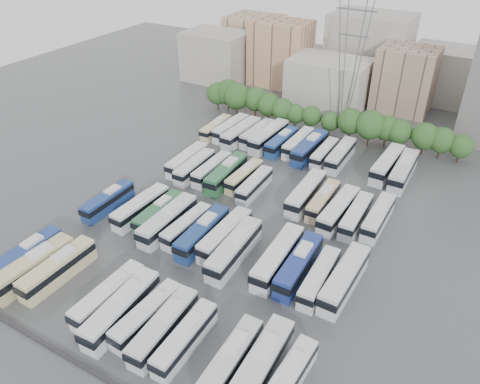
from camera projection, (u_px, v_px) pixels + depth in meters
The scene contains 51 objects.
ground at pixel (231, 226), 79.43m from camera, with size 220.00×220.00×0.00m, color #424447.
parapet at pixel (88, 369), 55.20m from camera, with size 56.00×0.50×0.50m, color #2D2D30.
tree_line at pixel (316, 114), 108.68m from camera, with size 64.05×8.04×8.38m.
city_buildings at pixel (340, 62), 130.81m from camera, with size 102.00×35.00×20.00m.
electricity_pylon at pixel (352, 47), 105.05m from camera, with size 9.00×6.91×33.83m.
bus_r0_s0 at pixel (26, 256), 69.94m from camera, with size 2.83×12.29×3.85m.
bus_r0_s1 at pixel (33, 267), 67.62m from camera, with size 3.45×13.38×4.16m.
bus_r0_s2 at pixel (58, 269), 67.43m from camera, with size 2.86×12.68×3.97m.
bus_r0_s5 at pixel (109, 296), 62.99m from camera, with size 2.87×12.28×3.84m.
bus_r0_s6 at pixel (122, 309), 60.78m from camera, with size 3.51×13.44×4.18m.
bus_r0_s7 at pixel (147, 315), 60.19m from camera, with size 3.13×11.75×3.65m.
bus_r0_s8 at pixel (164, 327), 58.41m from camera, with size 3.23×12.46×3.88m.
bus_r0_s9 at pixel (185, 338), 57.09m from camera, with size 2.69×11.46×3.58m.
bus_r0_s11 at pixel (230, 361), 54.15m from camera, with size 2.96×12.32×3.85m.
bus_r0_s12 at pixel (259, 368), 53.16m from camera, with size 3.39×13.78×4.30m.
bus_r0_s13 at pixel (288, 379), 52.35m from camera, with size 2.88×11.26×3.50m.
bus_r1_s0 at pixel (108, 201), 82.79m from camera, with size 2.51×11.34×3.55m.
bus_r1_s2 at pixel (141, 207), 80.81m from camera, with size 3.22×12.40×3.86m.
bus_r1_s3 at pixel (159, 212), 79.70m from camera, with size 2.58×11.44×3.58m.
bus_r1_s4 at pixel (168, 220), 77.25m from camera, with size 2.94×13.26×4.16m.
bus_r1_s5 at pixel (187, 226), 76.53m from camera, with size 2.97×11.23×3.49m.
bus_r1_s6 at pixel (202, 233), 74.62m from camera, with size 3.01×12.72×3.97m.
bus_r1_s7 at pixel (225, 235), 74.12m from camera, with size 2.94×12.73×3.98m.
bus_r1_s8 at pixel (234, 249), 70.91m from camera, with size 3.48×13.68×4.26m.
bus_r1_s10 at pixel (278, 257), 69.36m from camera, with size 3.41×13.67×4.26m.
bus_r1_s11 at pixel (299, 265), 68.05m from camera, with size 3.18×13.03×4.06m.
bus_r1_s12 at pixel (319, 277), 66.11m from camera, with size 2.92×11.72×3.65m.
bus_r1_s13 at pixel (344, 279), 65.53m from camera, with size 3.30×13.48×4.21m.
bus_r2_s1 at pixel (187, 160), 95.29m from camera, with size 2.89×12.04×3.76m.
bus_r2_s2 at pixel (195, 167), 92.95m from camera, with size 2.86×11.79×3.68m.
bus_r2_s3 at pixel (212, 169), 92.25m from camera, with size 2.56×11.46×3.59m.
bus_r2_s4 at pixel (226, 173), 90.44m from camera, with size 3.39×13.05×4.06m.
bus_r2_s5 at pixel (244, 176), 90.11m from camera, with size 2.74×11.01×3.43m.
bus_r2_s6 at pixel (254, 185), 87.41m from camera, with size 2.62×11.04×3.45m.
bus_r2_s9 at pixel (306, 193), 84.41m from camera, with size 3.10×13.31×4.16m.
bus_r2_s10 at pixel (323, 200), 82.86m from camera, with size 2.59×11.40×3.57m.
bus_r2_s11 at pixel (338, 210), 79.93m from camera, with size 3.36×13.01×4.05m.
bus_r2_s12 at pixel (356, 216), 78.80m from camera, with size 2.70×11.83×3.70m.
bus_r2_s13 at pixel (378, 217), 78.46m from camera, with size 2.73×12.08×3.78m.
bus_r3_s0 at pixel (216, 128), 108.89m from camera, with size 2.63×10.98×3.43m.
bus_r3_s1 at pixel (231, 128), 108.29m from camera, with size 3.21×12.14×3.77m.
bus_r3_s2 at pixel (241, 133), 105.76m from camera, with size 3.51×13.20×4.10m.
bus_r3_s3 at pixel (257, 133), 105.87m from camera, with size 3.10×11.96×3.72m.
bus_r3_s4 at pixel (269, 136), 104.06m from camera, with size 3.59×13.72×4.27m.
bus_r3_s5 at pixel (282, 142), 102.37m from camera, with size 2.94×11.84×3.69m.
bus_r3_s6 at pixel (298, 143), 101.83m from camera, with size 2.75×12.01×3.76m.
bus_r3_s7 at pixel (310, 148), 99.50m from camera, with size 3.45×13.33×4.15m.
bus_r3_s8 at pixel (325, 153), 98.18m from camera, with size 2.47×10.99×3.44m.
bus_r3_s9 at pixel (341, 155), 96.96m from camera, with size 2.86×12.52×3.92m.
bus_r3_s12 at pixel (387, 164), 93.29m from camera, with size 3.65×13.74×4.27m.
bus_r3_s13 at pixel (403, 170), 91.14m from camera, with size 3.12×13.73×4.30m.
Camera 1 is at (33.27, -54.55, 47.55)m, focal length 35.00 mm.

